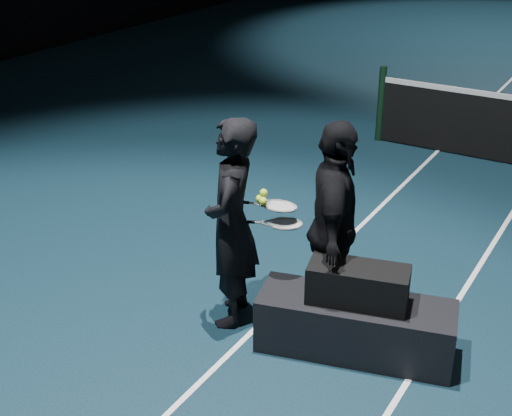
% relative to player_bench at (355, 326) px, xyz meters
% --- Properties ---
extents(net_post_left, '(0.10, 0.10, 1.10)m').
position_rel_player_bench_xyz_m(net_post_left, '(-1.76, 4.91, 0.31)').
color(net_post_left, black).
rests_on(net_post_left, floor).
extents(player_bench, '(1.66, 0.90, 0.47)m').
position_rel_player_bench_xyz_m(player_bench, '(0.00, 0.00, 0.00)').
color(player_bench, black).
rests_on(player_bench, floor).
extents(racket_bag, '(0.85, 0.52, 0.32)m').
position_rel_player_bench_xyz_m(racket_bag, '(0.00, 0.00, 0.40)').
color(racket_bag, black).
rests_on(racket_bag, player_bench).
extents(bag_signature, '(0.36, 0.09, 0.11)m').
position_rel_player_bench_xyz_m(bag_signature, '(0.00, -0.17, 0.40)').
color(bag_signature, white).
rests_on(bag_signature, racket_bag).
extents(player_a, '(0.66, 0.79, 1.85)m').
position_rel_player_bench_xyz_m(player_a, '(-1.12, -0.09, 0.69)').
color(player_a, black).
rests_on(player_a, floor).
extents(player_b, '(0.86, 1.17, 1.85)m').
position_rel_player_bench_xyz_m(player_b, '(-0.35, 0.26, 0.69)').
color(player_b, black).
rests_on(player_b, floor).
extents(racket_lower, '(0.71, 0.49, 0.03)m').
position_rel_player_bench_xyz_m(racket_lower, '(-0.71, 0.10, 0.71)').
color(racket_lower, black).
rests_on(racket_lower, player_a).
extents(racket_upper, '(0.70, 0.52, 0.10)m').
position_rel_player_bench_xyz_m(racket_upper, '(-0.78, 0.11, 0.85)').
color(racket_upper, black).
rests_on(racket_upper, player_b).
extents(tennis_balls, '(0.12, 0.10, 0.12)m').
position_rel_player_bench_xyz_m(tennis_balls, '(-0.89, 0.02, 0.93)').
color(tennis_balls, '#A8D92E').
rests_on(tennis_balls, racket_upper).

